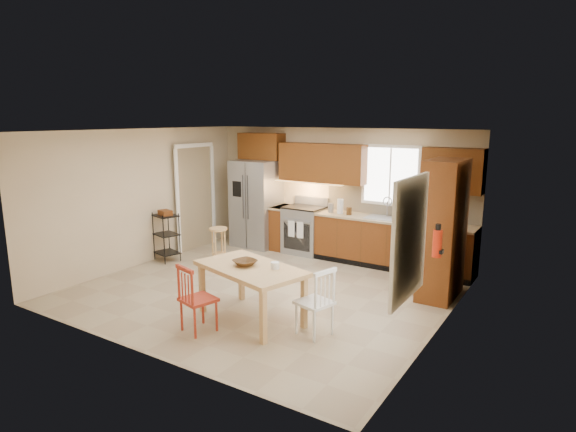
{
  "coord_description": "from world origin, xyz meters",
  "views": [
    {
      "loc": [
        4.22,
        -5.96,
        2.71
      ],
      "look_at": [
        0.18,
        0.4,
        1.15
      ],
      "focal_mm": 30.0,
      "sensor_mm": 36.0,
      "label": 1
    }
  ],
  "objects_px": {
    "pantry": "(443,230)",
    "fire_extinguisher": "(437,244)",
    "soap_bottle": "(402,216)",
    "table_bowl": "(245,266)",
    "range_stove": "(305,230)",
    "bar_stool": "(219,246)",
    "chair_white": "(314,301)",
    "refrigerator": "(256,204)",
    "chair_red": "(198,298)",
    "table_jar": "(275,267)",
    "utility_cart": "(166,237)",
    "dining_table": "(251,294)"
  },
  "relations": [
    {
      "from": "soap_bottle",
      "to": "bar_stool",
      "type": "distance_m",
      "value": 3.39
    },
    {
      "from": "chair_white",
      "to": "bar_stool",
      "type": "height_order",
      "value": "chair_white"
    },
    {
      "from": "chair_red",
      "to": "bar_stool",
      "type": "relative_size",
      "value": 1.29
    },
    {
      "from": "refrigerator",
      "to": "chair_white",
      "type": "relative_size",
      "value": 2.05
    },
    {
      "from": "refrigerator",
      "to": "chair_white",
      "type": "height_order",
      "value": "refrigerator"
    },
    {
      "from": "refrigerator",
      "to": "fire_extinguisher",
      "type": "bearing_deg",
      "value": -24.52
    },
    {
      "from": "chair_white",
      "to": "utility_cart",
      "type": "bearing_deg",
      "value": 87.08
    },
    {
      "from": "fire_extinguisher",
      "to": "dining_table",
      "type": "height_order",
      "value": "fire_extinguisher"
    },
    {
      "from": "soap_bottle",
      "to": "table_bowl",
      "type": "height_order",
      "value": "soap_bottle"
    },
    {
      "from": "range_stove",
      "to": "chair_white",
      "type": "xyz_separation_m",
      "value": [
        2.01,
        -3.18,
        -0.02
      ]
    },
    {
      "from": "soap_bottle",
      "to": "utility_cart",
      "type": "bearing_deg",
      "value": -155.67
    },
    {
      "from": "chair_white",
      "to": "chair_red",
      "type": "bearing_deg",
      "value": 133.48
    },
    {
      "from": "range_stove",
      "to": "table_jar",
      "type": "bearing_deg",
      "value": -66.11
    },
    {
      "from": "refrigerator",
      "to": "pantry",
      "type": "xyz_separation_m",
      "value": [
        4.13,
        -0.93,
        0.14
      ]
    },
    {
      "from": "chair_white",
      "to": "table_jar",
      "type": "bearing_deg",
      "value": 101.09
    },
    {
      "from": "pantry",
      "to": "soap_bottle",
      "type": "bearing_deg",
      "value": 136.55
    },
    {
      "from": "refrigerator",
      "to": "range_stove",
      "type": "xyz_separation_m",
      "value": [
        1.15,
        0.06,
        -0.45
      ]
    },
    {
      "from": "bar_stool",
      "to": "table_bowl",
      "type": "bearing_deg",
      "value": -50.44
    },
    {
      "from": "chair_white",
      "to": "dining_table",
      "type": "bearing_deg",
      "value": 108.19
    },
    {
      "from": "soap_bottle",
      "to": "chair_red",
      "type": "relative_size",
      "value": 0.22
    },
    {
      "from": "chair_white",
      "to": "bar_stool",
      "type": "distance_m",
      "value": 3.41
    },
    {
      "from": "table_bowl",
      "to": "table_jar",
      "type": "distance_m",
      "value": 0.44
    },
    {
      "from": "pantry",
      "to": "chair_red",
      "type": "bearing_deg",
      "value": -128.15
    },
    {
      "from": "table_jar",
      "to": "dining_table",
      "type": "bearing_deg",
      "value": -164.05
    },
    {
      "from": "soap_bottle",
      "to": "dining_table",
      "type": "xyz_separation_m",
      "value": [
        -0.97,
        -3.14,
        -0.63
      ]
    },
    {
      "from": "chair_white",
      "to": "refrigerator",
      "type": "bearing_deg",
      "value": 60.55
    },
    {
      "from": "refrigerator",
      "to": "range_stove",
      "type": "relative_size",
      "value": 1.98
    },
    {
      "from": "table_bowl",
      "to": "utility_cart",
      "type": "relative_size",
      "value": 0.33
    },
    {
      "from": "bar_stool",
      "to": "utility_cart",
      "type": "relative_size",
      "value": 0.74
    },
    {
      "from": "range_stove",
      "to": "utility_cart",
      "type": "distance_m",
      "value": 2.71
    },
    {
      "from": "soap_bottle",
      "to": "pantry",
      "type": "relative_size",
      "value": 0.09
    },
    {
      "from": "chair_white",
      "to": "fire_extinguisher",
      "type": "bearing_deg",
      "value": -30.56
    },
    {
      "from": "soap_bottle",
      "to": "table_jar",
      "type": "relative_size",
      "value": 1.54
    },
    {
      "from": "range_stove",
      "to": "chair_white",
      "type": "distance_m",
      "value": 3.76
    },
    {
      "from": "soap_bottle",
      "to": "table_bowl",
      "type": "bearing_deg",
      "value": -108.75
    },
    {
      "from": "refrigerator",
      "to": "soap_bottle",
      "type": "distance_m",
      "value": 3.18
    },
    {
      "from": "refrigerator",
      "to": "utility_cart",
      "type": "bearing_deg",
      "value": -113.68
    },
    {
      "from": "table_bowl",
      "to": "chair_red",
      "type": "bearing_deg",
      "value": -111.48
    },
    {
      "from": "bar_stool",
      "to": "utility_cart",
      "type": "distance_m",
      "value": 1.05
    },
    {
      "from": "pantry",
      "to": "fire_extinguisher",
      "type": "relative_size",
      "value": 5.83
    },
    {
      "from": "chair_white",
      "to": "bar_stool",
      "type": "relative_size",
      "value": 1.29
    },
    {
      "from": "soap_bottle",
      "to": "bar_stool",
      "type": "relative_size",
      "value": 0.28
    },
    {
      "from": "dining_table",
      "to": "chair_white",
      "type": "relative_size",
      "value": 1.7
    },
    {
      "from": "table_bowl",
      "to": "table_jar",
      "type": "xyz_separation_m",
      "value": [
        0.42,
        0.09,
        0.03
      ]
    },
    {
      "from": "soap_bottle",
      "to": "chair_white",
      "type": "relative_size",
      "value": 0.22
    },
    {
      "from": "fire_extinguisher",
      "to": "utility_cart",
      "type": "relative_size",
      "value": 0.39
    },
    {
      "from": "pantry",
      "to": "fire_extinguisher",
      "type": "height_order",
      "value": "pantry"
    },
    {
      "from": "soap_bottle",
      "to": "table_bowl",
      "type": "relative_size",
      "value": 0.63
    },
    {
      "from": "chair_white",
      "to": "table_jar",
      "type": "distance_m",
      "value": 0.7
    },
    {
      "from": "range_stove",
      "to": "bar_stool",
      "type": "xyz_separation_m",
      "value": [
        -0.97,
        -1.51,
        -0.12
      ]
    }
  ]
}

